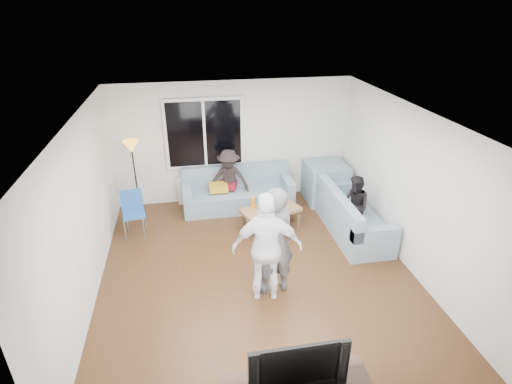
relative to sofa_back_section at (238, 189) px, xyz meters
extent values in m
cube|color=#56351C|center=(-0.02, -2.27, -0.45)|extent=(5.00, 5.50, 0.04)
cube|color=white|center=(-0.02, -2.27, 2.20)|extent=(5.00, 5.50, 0.04)
cube|color=silver|center=(-0.02, 0.50, 0.88)|extent=(5.00, 0.04, 2.60)
cube|color=silver|center=(-0.02, -5.04, 0.88)|extent=(5.00, 0.04, 2.60)
cube|color=silver|center=(-2.54, -2.27, 0.88)|extent=(0.04, 5.50, 2.60)
cube|color=silver|center=(2.50, -2.27, 0.88)|extent=(0.04, 5.50, 2.60)
cube|color=white|center=(-0.62, 0.42, 1.12)|extent=(1.62, 0.06, 1.47)
cube|color=black|center=(-0.62, 0.38, 1.12)|extent=(1.50, 0.02, 1.35)
cube|color=white|center=(-0.62, 0.37, 1.12)|extent=(0.05, 0.03, 1.35)
cube|color=silver|center=(-0.62, 0.38, -0.11)|extent=(1.30, 0.12, 0.62)
imported|color=#386B2A|center=(-0.23, 0.35, 0.37)|extent=(0.22, 0.19, 0.35)
imported|color=white|center=(-0.81, 0.35, 0.28)|extent=(0.20, 0.20, 0.17)
cube|color=gray|center=(1.94, 0.00, 0.00)|extent=(0.85, 0.85, 0.85)
cube|color=gold|center=(-0.41, -0.02, 0.09)|extent=(0.38, 0.32, 0.14)
cube|color=maroon|center=(-0.21, 0.06, 0.09)|extent=(0.43, 0.39, 0.13)
cube|color=#9E7C4C|center=(0.51, -0.94, -0.22)|extent=(1.24, 0.93, 0.40)
cylinder|color=maroon|center=(0.38, -0.92, 0.06)|extent=(0.17, 0.17, 0.17)
imported|color=#4C4C51|center=(0.14, -2.79, 0.45)|extent=(0.69, 0.50, 1.75)
imported|color=white|center=(0.02, -2.90, 0.44)|extent=(1.06, 0.56, 1.72)
imported|color=black|center=(2.00, -1.43, 0.15)|extent=(0.57, 0.66, 1.16)
imported|color=black|center=(-0.18, 0.03, 0.23)|extent=(0.95, 0.73, 1.30)
imported|color=black|center=(-0.06, -4.77, 0.31)|extent=(1.04, 0.14, 0.60)
cylinder|color=#1D921A|center=(0.41, -1.05, 0.08)|extent=(0.08, 0.08, 0.21)
cylinder|color=black|center=(0.81, -0.80, 0.09)|extent=(0.07, 0.07, 0.24)
cylinder|color=#32160B|center=(0.53, -0.74, 0.08)|extent=(0.07, 0.07, 0.20)
cylinder|color=orange|center=(0.18, -0.85, 0.10)|extent=(0.07, 0.07, 0.24)
camera|label=1|loc=(-0.99, -7.56, 3.66)|focal=28.04mm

